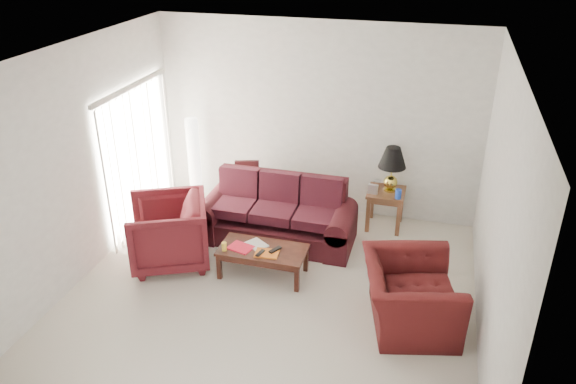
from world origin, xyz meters
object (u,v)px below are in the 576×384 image
Objects in this scene: sofa at (276,212)px; floor_lamp at (194,160)px; end_table at (385,209)px; armchair_left at (168,232)px; coffee_table at (263,262)px; armchair_right at (410,295)px.

floor_lamp is at bearing 153.61° from sofa.
armchair_left is (-2.72, -1.78, 0.17)m from end_table.
sofa is 1.97× the size of coffee_table.
armchair_right is (3.25, -0.44, -0.08)m from armchair_left.
armchair_right is 1.04× the size of coffee_table.
floor_lamp is (-3.13, 0.05, 0.43)m from end_table.
sofa is 2.18× the size of armchair_left.
end_table is at bearing -0.13° from armchair_right.
armchair_left is 3.29m from armchair_right.
floor_lamp is 1.22× the size of armchair_right.
armchair_right is at bearing -32.89° from sofa.
end_table is (1.48, 0.83, -0.16)m from sofa.
armchair_right is (0.54, -2.22, 0.09)m from end_table.
coffee_table is at bearing -82.66° from sofa.
end_table reaches higher than coffee_table.
armchair_left is at bearing -140.65° from sofa.
armchair_left is (-1.23, -0.95, 0.01)m from sofa.
sofa is at bearing 120.52° from coffee_table.
armchair_right is at bearing -76.34° from end_table.
floor_lamp reaches higher than coffee_table.
sofa is 3.75× the size of end_table.
floor_lamp reaches higher than end_table.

